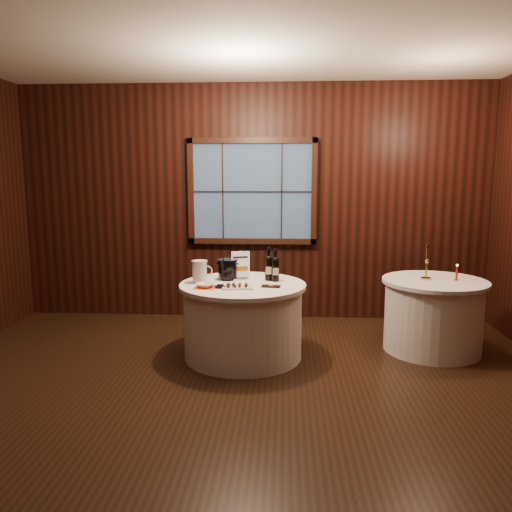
# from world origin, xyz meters

# --- Properties ---
(ground) EXTENTS (6.00, 6.00, 0.00)m
(ground) POSITION_xyz_m (0.00, 0.00, 0.00)
(ground) COLOR black
(ground) RESTS_ON ground
(back_wall) EXTENTS (6.00, 0.10, 3.00)m
(back_wall) POSITION_xyz_m (0.00, 2.48, 1.54)
(back_wall) COLOR black
(back_wall) RESTS_ON ground
(main_table) EXTENTS (1.28, 1.28, 0.77)m
(main_table) POSITION_xyz_m (0.00, 1.00, 0.39)
(main_table) COLOR white
(main_table) RESTS_ON ground
(side_table) EXTENTS (1.08, 1.08, 0.77)m
(side_table) POSITION_xyz_m (2.00, 1.30, 0.39)
(side_table) COLOR white
(side_table) RESTS_ON ground
(sign_stand) EXTENTS (0.19, 0.13, 0.31)m
(sign_stand) POSITION_xyz_m (-0.04, 1.19, 0.88)
(sign_stand) COLOR #B1B1B8
(sign_stand) RESTS_ON main_table
(port_bottle_left) EXTENTS (0.08, 0.09, 0.35)m
(port_bottle_left) POSITION_xyz_m (0.26, 1.17, 0.92)
(port_bottle_left) COLOR black
(port_bottle_left) RESTS_ON main_table
(port_bottle_right) EXTENTS (0.08, 0.09, 0.34)m
(port_bottle_right) POSITION_xyz_m (0.33, 1.13, 0.92)
(port_bottle_right) COLOR black
(port_bottle_right) RESTS_ON main_table
(ice_bucket) EXTENTS (0.21, 0.21, 0.22)m
(ice_bucket) POSITION_xyz_m (-0.17, 1.18, 0.88)
(ice_bucket) COLOR black
(ice_bucket) RESTS_ON main_table
(chocolate_plate) EXTENTS (0.31, 0.23, 0.04)m
(chocolate_plate) POSITION_xyz_m (-0.04, 0.79, 0.79)
(chocolate_plate) COLOR white
(chocolate_plate) RESTS_ON main_table
(chocolate_box) EXTENTS (0.19, 0.11, 0.02)m
(chocolate_box) POSITION_xyz_m (0.29, 0.86, 0.78)
(chocolate_box) COLOR black
(chocolate_box) RESTS_ON main_table
(grape_bunch) EXTENTS (0.17, 0.07, 0.04)m
(grape_bunch) POSITION_xyz_m (-0.20, 0.77, 0.79)
(grape_bunch) COLOR black
(grape_bunch) RESTS_ON main_table
(glass_pitcher) EXTENTS (0.21, 0.16, 0.23)m
(glass_pitcher) POSITION_xyz_m (-0.44, 1.02, 0.89)
(glass_pitcher) COLOR white
(glass_pitcher) RESTS_ON main_table
(orange_napkin) EXTENTS (0.22, 0.22, 0.00)m
(orange_napkin) POSITION_xyz_m (-0.35, 0.79, 0.77)
(orange_napkin) COLOR #FF5A15
(orange_napkin) RESTS_ON main_table
(cracker_bowl) EXTENTS (0.22, 0.22, 0.04)m
(cracker_bowl) POSITION_xyz_m (-0.35, 0.79, 0.79)
(cracker_bowl) COLOR white
(cracker_bowl) RESTS_ON orange_napkin
(brass_candlestick) EXTENTS (0.11, 0.11, 0.37)m
(brass_candlestick) POSITION_xyz_m (1.91, 1.32, 0.90)
(brass_candlestick) COLOR gold
(brass_candlestick) RESTS_ON side_table
(red_candle) EXTENTS (0.05, 0.05, 0.17)m
(red_candle) POSITION_xyz_m (2.21, 1.27, 0.84)
(red_candle) COLOR gold
(red_candle) RESTS_ON side_table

